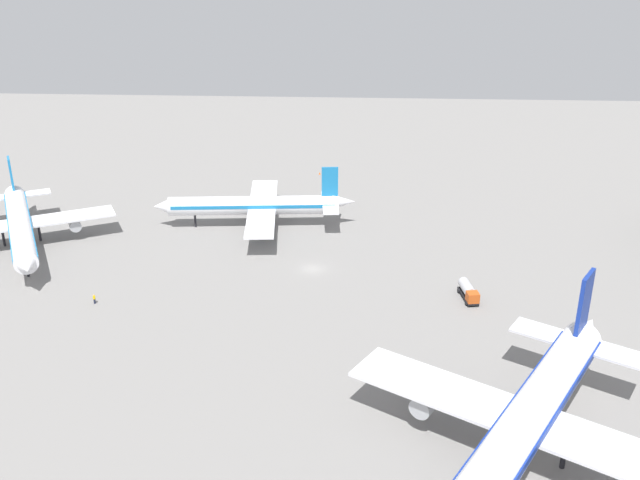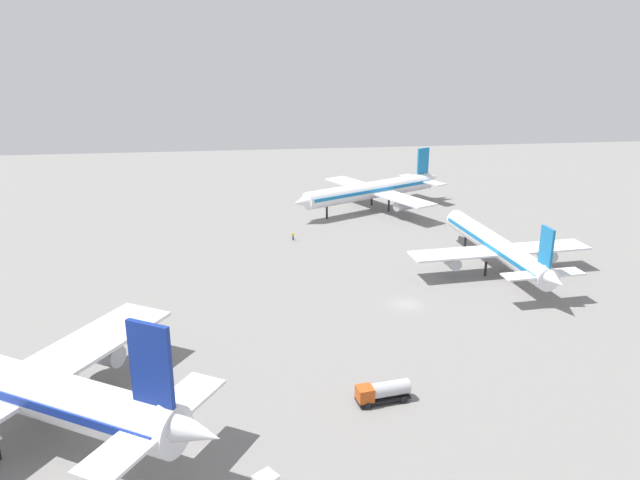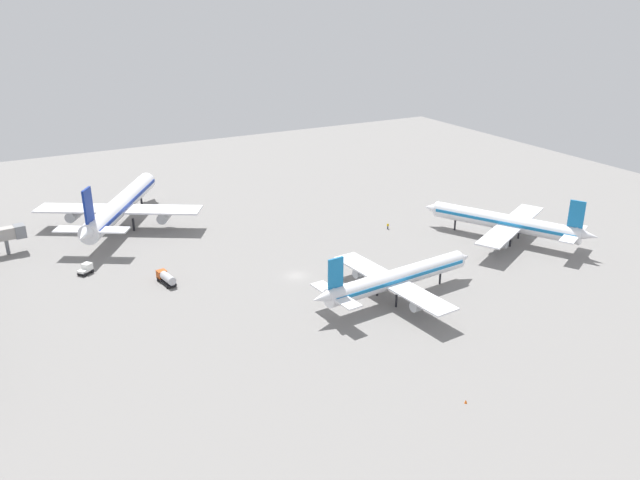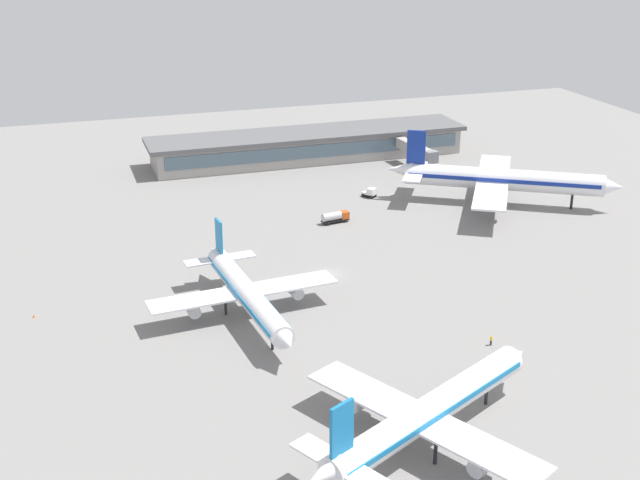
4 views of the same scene
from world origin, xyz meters
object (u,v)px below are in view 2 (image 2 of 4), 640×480
airplane_distant (2,381)px  ground_crew_worker (293,236)px  airplane_at_gate (497,246)px  fuel_truck (383,391)px  airplane_taxiing (373,190)px

airplane_distant → ground_crew_worker: airplane_distant is taller
ground_crew_worker → airplane_at_gate: bearing=14.4°
airplane_distant → fuel_truck: 41.37m
airplane_at_gate → airplane_distant: (-70.77, -39.74, 1.48)m
airplane_at_gate → airplane_taxiing: airplane_taxiing is taller
airplane_taxiing → airplane_distant: airplane_distant is taller
airplane_at_gate → fuel_truck: 49.47m
airplane_at_gate → ground_crew_worker: size_ratio=24.77×
fuel_truck → airplane_at_gate: bearing=-136.3°
fuel_truck → airplane_distant: bearing=-8.9°
fuel_truck → ground_crew_worker: 61.68m
airplane_at_gate → airplane_taxiing: size_ratio=1.01×
airplane_at_gate → fuel_truck: airplane_at_gate is taller
airplane_taxiing → airplane_at_gate: bearing=80.1°
airplane_at_gate → airplane_distant: bearing=114.2°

